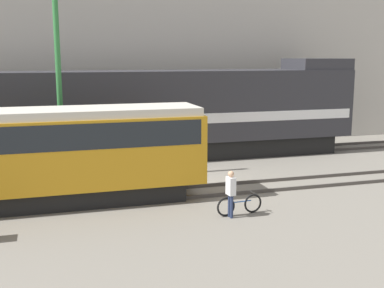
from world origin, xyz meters
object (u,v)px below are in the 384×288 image
(utility_pole_center, at_px, (58,70))
(person, at_px, (231,189))
(streetcar, at_px, (32,152))
(bicycle, at_px, (240,205))
(freight_locomotive, at_px, (156,113))

(utility_pole_center, bearing_deg, person, -50.87)
(utility_pole_center, bearing_deg, streetcar, -108.26)
(bicycle, relative_size, person, 1.06)
(bicycle, xyz_separation_m, person, (-0.40, -0.19, 0.63))
(streetcar, height_order, bicycle, streetcar)
(bicycle, distance_m, person, 0.77)
(person, bearing_deg, streetcar, 153.80)
(freight_locomotive, distance_m, streetcar, 8.92)
(freight_locomotive, bearing_deg, utility_pole_center, -145.53)
(streetcar, xyz_separation_m, bicycle, (6.74, -2.93, -1.67))
(streetcar, height_order, utility_pole_center, utility_pole_center)
(streetcar, relative_size, bicycle, 7.18)
(streetcar, relative_size, person, 7.61)
(bicycle, bearing_deg, freight_locomotive, 94.81)
(bicycle, bearing_deg, person, -154.87)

